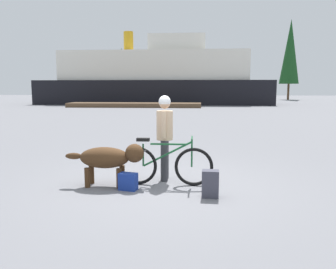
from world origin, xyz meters
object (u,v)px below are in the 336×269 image
Objects in this scene: person_cyclist at (165,130)px; handbag_pannier at (128,182)px; backpack at (210,184)px; dog at (109,158)px; ferry_boat at (156,79)px; bicycle at (165,165)px.

handbag_pannier is at bearing -127.72° from person_cyclist.
person_cyclist reaches higher than handbag_pannier.
backpack is at bearing -50.49° from person_cyclist.
dog is 1.93m from backpack.
ferry_boat is at bearing 96.96° from person_cyclist.
bicycle reaches higher than backpack.
bicycle is 1.06× the size of person_cyclist.
bicycle is at bearing 7.79° from dog.
bicycle is 0.72m from person_cyclist.
handbag_pannier is at bearing -30.08° from dog.
ferry_boat reaches higher than backpack.
ferry_boat is (-4.11, 33.70, 1.85)m from person_cyclist.
person_cyclist reaches higher than bicycle.
ferry_boat is at bearing 95.84° from handbag_pannier.
person_cyclist is 34.00m from ferry_boat.
person_cyclist is at bearing 28.54° from dog.
dog is 4.62× the size of handbag_pannier.
backpack reaches higher than handbag_pannier.
dog is 0.06× the size of ferry_boat.
dog is at bearing 149.92° from handbag_pannier.
ferry_boat is at bearing 95.23° from dog.
bicycle reaches higher than handbag_pannier.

